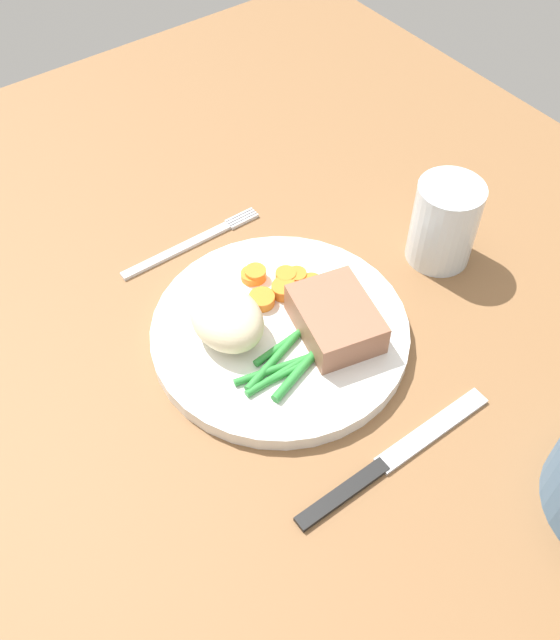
% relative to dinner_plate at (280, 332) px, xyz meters
% --- Properties ---
extents(dining_table, '(1.20, 0.90, 0.02)m').
position_rel_dinner_plate_xyz_m(dining_table, '(0.04, 0.04, -0.02)').
color(dining_table, brown).
rests_on(dining_table, ground).
extents(dinner_plate, '(0.24, 0.24, 0.02)m').
position_rel_dinner_plate_xyz_m(dinner_plate, '(0.00, 0.00, 0.00)').
color(dinner_plate, white).
rests_on(dinner_plate, dining_table).
extents(meat_portion, '(0.10, 0.08, 0.03)m').
position_rel_dinner_plate_xyz_m(meat_portion, '(0.03, 0.04, 0.02)').
color(meat_portion, '#936047').
rests_on(meat_portion, dinner_plate).
extents(mashed_potatoes, '(0.08, 0.06, 0.04)m').
position_rel_dinner_plate_xyz_m(mashed_potatoes, '(-0.02, -0.04, 0.03)').
color(mashed_potatoes, beige).
rests_on(mashed_potatoes, dinner_plate).
extents(carrot_slices, '(0.07, 0.07, 0.01)m').
position_rel_dinner_plate_xyz_m(carrot_slices, '(-0.04, 0.03, 0.01)').
color(carrot_slices, orange).
rests_on(carrot_slices, dinner_plate).
extents(green_beans, '(0.05, 0.08, 0.01)m').
position_rel_dinner_plate_xyz_m(green_beans, '(0.04, -0.03, 0.01)').
color(green_beans, '#2D8C38').
rests_on(green_beans, dinner_plate).
extents(fork, '(0.01, 0.17, 0.00)m').
position_rel_dinner_plate_xyz_m(fork, '(-0.16, -0.00, -0.01)').
color(fork, silver).
rests_on(fork, dining_table).
extents(knife, '(0.02, 0.21, 0.01)m').
position_rel_dinner_plate_xyz_m(knife, '(0.16, -0.00, -0.01)').
color(knife, black).
rests_on(knife, dining_table).
extents(water_glass, '(0.07, 0.07, 0.09)m').
position_rel_dinner_plate_xyz_m(water_glass, '(0.01, 0.20, 0.03)').
color(water_glass, silver).
rests_on(water_glass, dining_table).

